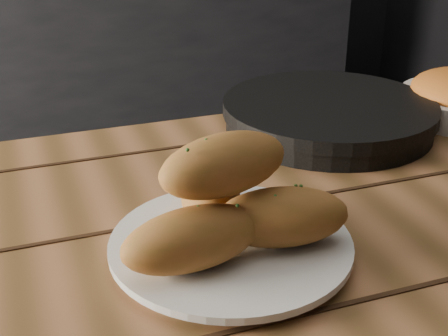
# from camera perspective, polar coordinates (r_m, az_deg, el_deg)

# --- Properties ---
(counter) EXTENTS (2.80, 0.60, 0.90)m
(counter) POSITION_cam_1_polar(r_m,az_deg,el_deg) (2.84, -17.80, 10.79)
(counter) COLOR black
(counter) RESTS_ON ground
(plate) EXTENTS (0.25, 0.25, 0.02)m
(plate) POSITION_cam_1_polar(r_m,az_deg,el_deg) (0.64, 0.61, -7.21)
(plate) COLOR silver
(plate) RESTS_ON table
(bread_rolls) EXTENTS (0.24, 0.19, 0.12)m
(bread_rolls) POSITION_cam_1_polar(r_m,az_deg,el_deg) (0.61, 0.30, -3.25)
(bread_rolls) COLOR #A25B2D
(bread_rolls) RESTS_ON plate
(skillet) EXTENTS (0.46, 0.32, 0.05)m
(skillet) POSITION_cam_1_polar(r_m,az_deg,el_deg) (0.97, 9.65, 4.84)
(skillet) COLOR black
(skillet) RESTS_ON table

